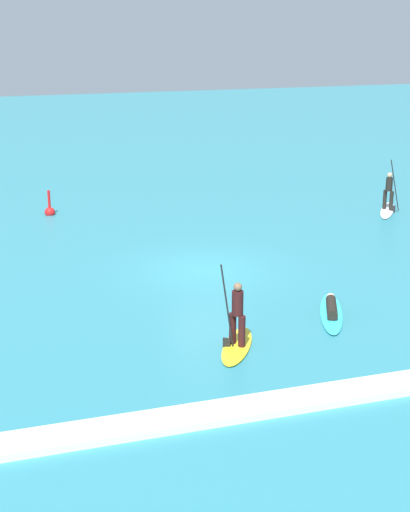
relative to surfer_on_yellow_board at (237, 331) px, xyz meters
The scene contains 6 objects.
ground_plane 6.46m from the surfer_on_yellow_board, 79.91° to the left, with size 120.00×120.00×0.00m, color teal.
surfer_on_yellow_board is the anchor object (origin of this frame).
surfer_on_white_board 16.24m from the surfer_on_yellow_board, 45.84° to the left, with size 2.24×2.91×2.35m.
surfer_on_teal_board 3.71m from the surfer_on_yellow_board, 21.60° to the left, with size 1.93×3.24×0.40m.
marker_buoy 15.84m from the surfer_on_yellow_board, 101.15° to the left, with size 0.45×0.45×1.20m.
wave_crest 3.51m from the surfer_on_yellow_board, 71.10° to the right, with size 25.78×0.90×0.18m, color white.
Camera 1 is at (-7.54, -23.84, 8.47)m, focal length 53.98 mm.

